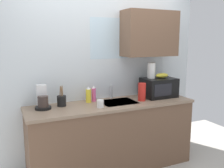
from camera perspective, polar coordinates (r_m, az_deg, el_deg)
name	(u,v)px	position (r m, az deg, el deg)	size (l,w,h in m)	color
kitchen_wall_assembly	(110,66)	(3.44, -0.51, 4.19)	(2.96, 0.42, 2.50)	silver
counter_unit	(112,135)	(3.34, 0.03, -11.77)	(2.19, 0.63, 0.90)	brown
sink_faucet	(111,92)	(3.43, -0.15, -1.87)	(0.03, 0.03, 0.18)	#B2B5BA
microwave	(159,87)	(3.58, 10.75, -0.80)	(0.46, 0.35, 0.27)	black
banana_bunch	(162,75)	(3.58, 11.48, 1.94)	(0.20, 0.11, 0.07)	gold
paper_towel_roll	(151,70)	(3.53, 9.08, 3.12)	(0.11, 0.11, 0.22)	white
coffee_maker	(42,100)	(3.03, -15.81, -3.57)	(0.19, 0.21, 0.28)	black
dish_soap_bottle_pink	(94,94)	(3.28, -4.24, -2.30)	(0.06, 0.06, 0.21)	#E55999
dish_soap_bottle_yellow	(88,95)	(3.22, -5.46, -2.54)	(0.07, 0.07, 0.21)	yellow
cereal_canister	(142,92)	(3.32, 6.93, -1.83)	(0.10, 0.10, 0.24)	red
mug_white	(100,104)	(2.98, -2.72, -4.58)	(0.08, 0.08, 0.10)	white
utensil_crock	(62,101)	(3.09, -11.59, -3.80)	(0.11, 0.11, 0.25)	black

